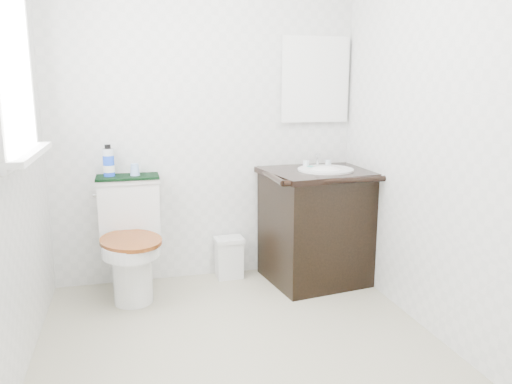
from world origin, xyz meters
name	(u,v)px	position (x,y,z in m)	size (l,w,h in m)	color
floor	(245,353)	(0.00, 0.00, 0.00)	(2.40, 2.40, 0.00)	#BDB798
wall_back	(206,115)	(0.00, 1.20, 1.20)	(2.40, 2.40, 0.00)	silver
wall_front	(348,166)	(0.00, -1.20, 1.20)	(2.40, 2.40, 0.00)	silver
wall_right	(442,124)	(1.10, 0.00, 1.20)	(2.40, 2.40, 0.00)	silver
window	(8,54)	(-1.07, 0.25, 1.55)	(0.02, 0.70, 0.90)	white
mirror	(315,80)	(0.82, 1.18, 1.45)	(0.50, 0.02, 0.60)	silver
toilet	(131,245)	(-0.56, 0.97, 0.35)	(0.48, 0.67, 0.79)	white
vanity	(319,222)	(0.77, 0.90, 0.43)	(0.83, 0.74, 0.92)	black
trash_bin	(229,257)	(0.14, 1.10, 0.16)	(0.22, 0.18, 0.31)	white
towel	(128,177)	(-0.56, 1.09, 0.80)	(0.42, 0.22, 0.02)	black
mouthwash_bottle	(109,162)	(-0.68, 1.10, 0.90)	(0.07, 0.07, 0.21)	blue
cup	(135,170)	(-0.51, 1.09, 0.85)	(0.06, 0.06, 0.08)	#83A3D7
soap_bar	(310,167)	(0.72, 0.99, 0.83)	(0.07, 0.05, 0.02)	#187565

